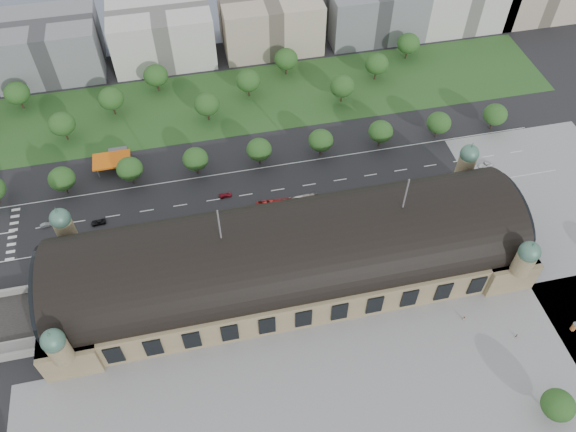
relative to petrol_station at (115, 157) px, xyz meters
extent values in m
plane|color=black|center=(53.91, -65.28, -2.95)|extent=(900.00, 900.00, 0.00)
cube|color=#97845E|center=(53.91, -65.28, 3.05)|extent=(150.00, 40.00, 12.00)
cube|color=#97845E|center=(-13.09, -65.28, 3.05)|extent=(16.00, 43.00, 12.00)
cube|color=#97845E|center=(120.91, -65.28, 3.05)|extent=(16.00, 43.00, 12.00)
cylinder|color=black|center=(53.91, -65.28, 9.05)|extent=(144.00, 37.60, 37.60)
cylinder|color=black|center=(-19.09, -65.28, 11.05)|extent=(1.20, 32.00, 32.00)
cylinder|color=black|center=(126.91, -65.28, 11.05)|extent=(1.20, 32.00, 32.00)
cylinder|color=#97845E|center=(-13.09, -44.28, 13.05)|extent=(6.00, 6.00, 8.00)
sphere|color=#456F5C|center=(-13.09, -44.28, 18.55)|extent=(6.40, 6.40, 6.40)
cone|color=#456F5C|center=(-13.09, -44.28, 22.55)|extent=(1.00, 1.00, 2.50)
cylinder|color=#97845E|center=(120.91, -44.28, 13.05)|extent=(6.00, 6.00, 8.00)
sphere|color=#456F5C|center=(120.91, -44.28, 18.55)|extent=(6.40, 6.40, 6.40)
cone|color=#456F5C|center=(120.91, -44.28, 22.55)|extent=(1.00, 1.00, 2.50)
cylinder|color=#97845E|center=(-13.09, -86.28, 13.05)|extent=(6.00, 6.00, 8.00)
sphere|color=#456F5C|center=(-13.09, -86.28, 18.55)|extent=(6.40, 6.40, 6.40)
cone|color=#456F5C|center=(-13.09, -86.28, 22.55)|extent=(1.00, 1.00, 2.50)
cylinder|color=#97845E|center=(120.91, -86.28, 13.05)|extent=(6.00, 6.00, 8.00)
sphere|color=#456F5C|center=(120.91, -86.28, 18.55)|extent=(6.40, 6.40, 6.40)
cone|color=#456F5C|center=(120.91, -86.28, 22.55)|extent=(1.00, 1.00, 2.50)
cylinder|color=#59595B|center=(33.91, -65.28, 28.55)|extent=(0.50, 0.50, 12.00)
cylinder|color=#59595B|center=(88.91, -65.28, 28.55)|extent=(0.50, 0.50, 12.00)
cube|color=gray|center=(63.91, -109.28, -2.95)|extent=(190.00, 48.00, 0.12)
cube|color=gray|center=(156.91, -65.28, -2.95)|extent=(56.00, 100.00, 0.12)
cube|color=black|center=(33.91, -27.28, -2.95)|extent=(260.00, 26.00, 0.10)
cube|color=#254F1F|center=(38.91, 27.72, -2.95)|extent=(300.00, 45.00, 0.10)
cube|color=#D25A0C|center=(-1.09, -3.28, 1.75)|extent=(14.00, 9.00, 0.70)
cube|color=#59595B|center=(0.91, 2.72, -1.35)|extent=(7.00, 5.00, 3.20)
cylinder|color=#59595B|center=(-6.59, -0.08, -0.75)|extent=(0.50, 0.50, 4.40)
cylinder|color=#59595B|center=(4.41, -0.08, -0.75)|extent=(0.50, 0.50, 4.40)
cylinder|color=#59595B|center=(-6.59, -6.48, -0.75)|extent=(0.50, 0.50, 4.40)
cylinder|color=#59595B|center=(4.41, -6.48, -0.75)|extent=(0.50, 0.50, 4.40)
cube|color=slate|center=(-26.09, 67.72, 9.05)|extent=(45.00, 32.00, 24.00)
cube|color=beige|center=(23.91, 67.72, 9.05)|extent=(45.00, 32.00, 24.00)
cube|color=#BAA992|center=(73.91, 67.72, 9.05)|extent=(45.00, 32.00, 24.00)
cube|color=slate|center=(123.91, 67.72, 9.05)|extent=(45.00, 32.00, 24.00)
cylinder|color=#2D2116|center=(-18.09, -12.28, -0.79)|extent=(0.70, 0.70, 4.32)
ellipsoid|color=#1F4318|center=(-18.09, -12.28, 4.49)|extent=(9.60, 9.60, 8.16)
cylinder|color=#2D2116|center=(5.91, -12.28, -0.79)|extent=(0.70, 0.70, 4.32)
ellipsoid|color=#1F4318|center=(5.91, -12.28, 4.49)|extent=(9.60, 9.60, 8.16)
cylinder|color=#2D2116|center=(29.91, -12.28, -0.79)|extent=(0.70, 0.70, 4.32)
ellipsoid|color=#1F4318|center=(29.91, -12.28, 4.49)|extent=(9.60, 9.60, 8.16)
cylinder|color=#2D2116|center=(53.91, -12.28, -0.79)|extent=(0.70, 0.70, 4.32)
ellipsoid|color=#1F4318|center=(53.91, -12.28, 4.49)|extent=(9.60, 9.60, 8.16)
cylinder|color=#2D2116|center=(77.91, -12.28, -0.79)|extent=(0.70, 0.70, 4.32)
ellipsoid|color=#1F4318|center=(77.91, -12.28, 4.49)|extent=(9.60, 9.60, 8.16)
cylinder|color=#2D2116|center=(101.91, -12.28, -0.79)|extent=(0.70, 0.70, 4.32)
ellipsoid|color=#1F4318|center=(101.91, -12.28, 4.49)|extent=(9.60, 9.60, 8.16)
cylinder|color=#2D2116|center=(125.91, -12.28, -0.79)|extent=(0.70, 0.70, 4.32)
ellipsoid|color=#1F4318|center=(125.91, -12.28, 4.49)|extent=(9.60, 9.60, 8.16)
cylinder|color=#2D2116|center=(149.91, -12.28, -0.79)|extent=(0.70, 0.70, 4.32)
ellipsoid|color=#1F4318|center=(149.91, -12.28, 4.49)|extent=(9.60, 9.60, 8.16)
cylinder|color=#2D2116|center=(-38.09, 41.72, -0.61)|extent=(0.70, 0.70, 4.68)
ellipsoid|color=#1F4318|center=(-38.09, 41.72, 5.11)|extent=(10.40, 10.40, 8.84)
cylinder|color=#2D2116|center=(-19.09, 17.72, -0.61)|extent=(0.70, 0.70, 4.68)
ellipsoid|color=#1F4318|center=(-19.09, 17.72, 5.11)|extent=(10.40, 10.40, 8.84)
cylinder|color=#2D2116|center=(-0.09, 29.72, -0.61)|extent=(0.70, 0.70, 4.68)
ellipsoid|color=#1F4318|center=(-0.09, 29.72, 5.11)|extent=(10.40, 10.40, 8.84)
cylinder|color=#2D2116|center=(18.91, 41.72, -0.61)|extent=(0.70, 0.70, 4.68)
ellipsoid|color=#1F4318|center=(18.91, 41.72, 5.11)|extent=(10.40, 10.40, 8.84)
cylinder|color=#2D2116|center=(37.91, 17.72, -0.61)|extent=(0.70, 0.70, 4.68)
ellipsoid|color=#1F4318|center=(37.91, 17.72, 5.11)|extent=(10.40, 10.40, 8.84)
cylinder|color=#2D2116|center=(56.91, 29.72, -0.61)|extent=(0.70, 0.70, 4.68)
ellipsoid|color=#1F4318|center=(56.91, 29.72, 5.11)|extent=(10.40, 10.40, 8.84)
cylinder|color=#2D2116|center=(75.91, 41.72, -0.61)|extent=(0.70, 0.70, 4.68)
ellipsoid|color=#1F4318|center=(75.91, 41.72, 5.11)|extent=(10.40, 10.40, 8.84)
cylinder|color=#2D2116|center=(94.91, 17.72, -0.61)|extent=(0.70, 0.70, 4.68)
ellipsoid|color=#1F4318|center=(94.91, 17.72, 5.11)|extent=(10.40, 10.40, 8.84)
cylinder|color=#2D2116|center=(113.91, 29.72, -0.61)|extent=(0.70, 0.70, 4.68)
ellipsoid|color=#1F4318|center=(113.91, 29.72, 5.11)|extent=(10.40, 10.40, 8.84)
cylinder|color=#2D2116|center=(132.91, 41.72, -0.61)|extent=(0.70, 0.70, 4.68)
ellipsoid|color=#1F4318|center=(132.91, 41.72, 5.11)|extent=(10.40, 10.40, 8.84)
cylinder|color=#2D2116|center=(113.91, -125.28, -0.97)|extent=(0.70, 0.70, 3.96)
ellipsoid|color=#1F4318|center=(113.91, -125.28, 3.87)|extent=(9.00, 9.00, 7.65)
imported|color=gray|center=(-24.86, -26.95, -2.30)|extent=(4.12, 1.89, 1.31)
imported|color=black|center=(-6.92, -29.70, -2.24)|extent=(5.27, 2.73, 1.42)
imported|color=maroon|center=(38.56, -26.45, -2.27)|extent=(4.74, 2.10, 1.35)
imported|color=#161E3F|center=(73.69, -36.71, -2.31)|extent=(3.78, 1.57, 1.28)
imported|color=silver|center=(138.30, -31.94, -2.17)|extent=(5.71, 2.82, 1.56)
imported|color=black|center=(-0.21, -40.64, -2.30)|extent=(4.11, 3.16, 1.30)
imported|color=maroon|center=(1.63, -44.28, -2.24)|extent=(5.66, 4.22, 1.43)
imported|color=#1B274B|center=(-12.87, -44.21, -2.13)|extent=(6.07, 4.28, 1.63)
imported|color=#5C5F64|center=(12.56, -42.45, -2.24)|extent=(4.49, 3.04, 1.42)
imported|color=silver|center=(24.19, -41.33, -2.18)|extent=(4.91, 3.37, 1.53)
imported|color=gray|center=(25.02, -44.28, -2.30)|extent=(5.15, 3.83, 1.30)
imported|color=black|center=(32.57, -44.28, -2.21)|extent=(5.42, 4.33, 1.47)
imported|color=red|center=(54.98, -36.03, -1.14)|extent=(13.23, 4.18, 3.63)
imported|color=silver|center=(65.59, -35.45, -1.42)|extent=(11.03, 2.83, 3.06)
imported|color=silver|center=(92.00, -38.28, -1.41)|extent=(11.23, 3.32, 3.09)
cylinder|color=#D3344B|center=(133.91, -102.92, -1.41)|extent=(1.44, 1.44, 3.08)
cylinder|color=#59595B|center=(133.91, -102.92, 0.23)|extent=(1.75, 1.75, 0.26)
imported|color=gray|center=(102.92, -92.77, -2.10)|extent=(0.93, 0.70, 1.70)
imported|color=gray|center=(115.95, -101.63, -2.17)|extent=(0.67, 0.67, 1.56)
imported|color=gray|center=(119.77, -121.25, -2.17)|extent=(1.10, 0.83, 1.57)
camera|label=1|loc=(31.74, -165.93, 149.93)|focal=35.00mm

